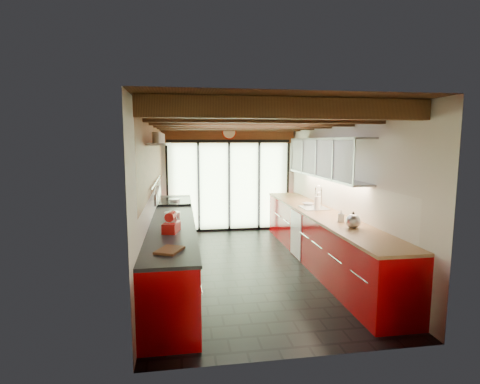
{
  "coord_description": "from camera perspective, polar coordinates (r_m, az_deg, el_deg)",
  "views": [
    {
      "loc": [
        -1.12,
        -6.08,
        2.14
      ],
      "look_at": [
        -0.1,
        0.4,
        1.25
      ],
      "focal_mm": 28.0,
      "sensor_mm": 36.0,
      "label": 1
    }
  ],
  "objects": [
    {
      "name": "soap_bottle",
      "position": [
        5.91,
        15.15,
        -3.51
      ],
      "size": [
        0.11,
        0.11,
        0.19
      ],
      "primitive_type": "imported",
      "rotation": [
        0.0,
        0.0,
        -0.27
      ],
      "color": "silver",
      "rests_on": "right_counter"
    },
    {
      "name": "paper_towel",
      "position": [
        6.82,
        11.71,
        -1.69
      ],
      "size": [
        0.14,
        0.14,
        0.29
      ],
      "color": "white",
      "rests_on": "right_counter"
    },
    {
      "name": "cutting_board",
      "position": [
        4.3,
        -10.69,
        -8.7
      ],
      "size": [
        0.35,
        0.4,
        0.03
      ],
      "primitive_type": "cube",
      "rotation": [
        0.0,
        0.0,
        -0.43
      ],
      "color": "brown",
      "rests_on": "left_counter"
    },
    {
      "name": "pot_large",
      "position": [
        5.8,
        -10.27,
        -3.76
      ],
      "size": [
        0.26,
        0.26,
        0.16
      ],
      "primitive_type": "cylinder",
      "rotation": [
        0.0,
        0.0,
        -0.07
      ],
      "color": "silver",
      "rests_on": "left_counter"
    },
    {
      "name": "range_stove",
      "position": [
        7.71,
        -9.92,
        -4.89
      ],
      "size": [
        0.66,
        0.9,
        0.97
      ],
      "color": "silver",
      "rests_on": "ground"
    },
    {
      "name": "pot_small",
      "position": [
        7.55,
        -9.98,
        -1.36
      ],
      "size": [
        0.3,
        0.3,
        0.09
      ],
      "primitive_type": "cylinder",
      "rotation": [
        0.0,
        0.0,
        -0.43
      ],
      "color": "silver",
      "rests_on": "left_counter"
    },
    {
      "name": "bowl",
      "position": [
        7.29,
        10.32,
        -1.83
      ],
      "size": [
        0.21,
        0.21,
        0.05
      ],
      "primitive_type": "imported",
      "rotation": [
        0.0,
        0.0,
        -0.01
      ],
      "color": "silver",
      "rests_on": "right_counter"
    },
    {
      "name": "kettle",
      "position": [
        5.55,
        16.85,
        -4.15
      ],
      "size": [
        0.24,
        0.28,
        0.25
      ],
      "color": "silver",
      "rests_on": "right_counter"
    },
    {
      "name": "upper_cabinets_right",
      "position": [
        6.88,
        12.88,
        5.12
      ],
      "size": [
        0.34,
        3.0,
        3.0
      ],
      "color": "silver",
      "rests_on": "ground"
    },
    {
      "name": "left_counter",
      "position": [
        6.31,
        -10.12,
        -7.83
      ],
      "size": [
        0.68,
        5.0,
        0.92
      ],
      "color": "#A20306",
      "rests_on": "ground"
    },
    {
      "name": "ground",
      "position": [
        6.54,
        1.44,
        -11.37
      ],
      "size": [
        5.5,
        5.5,
        0.0
      ],
      "primitive_type": "plane",
      "color": "black",
      "rests_on": "ground"
    },
    {
      "name": "sink_assembly",
      "position": [
        7.01,
        11.28,
        -2.11
      ],
      "size": [
        0.45,
        0.52,
        0.43
      ],
      "color": "silver",
      "rests_on": "right_counter"
    },
    {
      "name": "right_counter",
      "position": [
        6.75,
        12.23,
        -6.86
      ],
      "size": [
        0.68,
        5.0,
        0.92
      ],
      "color": "#A20306",
      "rests_on": "ground"
    },
    {
      "name": "left_wall_fixtures",
      "position": [
        6.24,
        -12.16,
        5.17
      ],
      "size": [
        0.28,
        2.6,
        0.96
      ],
      "color": "silver",
      "rests_on": "ground"
    },
    {
      "name": "stand_mixer",
      "position": [
        5.16,
        -10.43,
        -4.8
      ],
      "size": [
        0.25,
        0.35,
        0.29
      ],
      "color": "red",
      "rests_on": "left_counter"
    },
    {
      "name": "ceiling_beams",
      "position": [
        6.56,
        0.91,
        10.54
      ],
      "size": [
        3.14,
        5.06,
        4.9
      ],
      "color": "#593316",
      "rests_on": "ground"
    },
    {
      "name": "glass_door",
      "position": [
        8.86,
        -1.67,
        4.61
      ],
      "size": [
        2.95,
        0.1,
        2.9
      ],
      "color": "#C6EAAD",
      "rests_on": "ground"
    },
    {
      "name": "room_shell",
      "position": [
        6.2,
        1.5,
        3.23
      ],
      "size": [
        5.5,
        5.5,
        5.5
      ],
      "color": "silver",
      "rests_on": "ground"
    }
  ]
}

